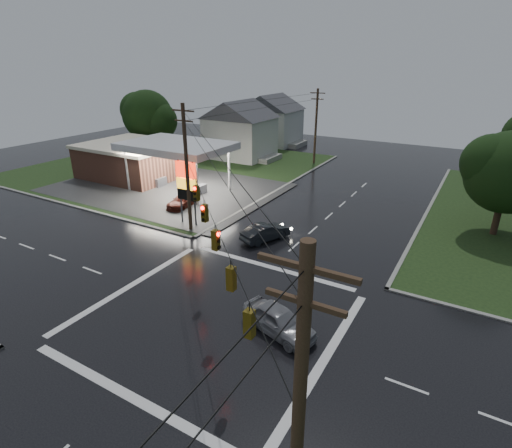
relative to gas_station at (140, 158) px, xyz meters
The scene contains 15 objects.
ground 32.46m from the gas_station, 37.50° to the right, with size 120.00×120.00×0.00m, color black.
grass_nw 6.79m from the gas_station, 92.95° to the left, with size 36.00×36.00×0.08m, color black.
gas_station is the anchor object (origin of this frame).
pylon_sign 17.81m from the gas_station, 31.22° to the right, with size 2.00×0.35×6.00m.
utility_pole_nw 19.38m from the gas_station, 32.23° to the right, with size 2.20×0.32×11.00m.
utility_pole_se 45.83m from the gas_station, 39.70° to the right, with size 2.20×0.32×11.00m.
utility_pole_n 24.60m from the gas_station, 48.53° to the left, with size 2.20×0.32×10.50m.
traffic_signals 32.63m from the gas_station, 37.50° to the right, with size 26.87×26.87×1.47m.
house_near 17.07m from the gas_station, 73.83° to the left, with size 11.05×8.48×8.60m.
house_far 28.61m from the gas_station, 82.50° to the left, with size 11.05×8.48×8.60m.
tree_nw_behind 13.63m from the gas_station, 128.42° to the left, with size 8.93×7.60×10.00m.
tree_ne_near 40.00m from the gas_station, ahead, with size 7.99×6.80×8.98m.
car_north 24.65m from the gas_station, 20.75° to the right, with size 1.52×4.37×1.44m, color black.
car_crossing 35.33m from the gas_station, 32.88° to the right, with size 1.85×4.61×1.57m, color gray.
car_pump 13.04m from the gas_station, 26.23° to the right, with size 1.80×4.42×1.28m, color #541D13.
Camera 1 is at (12.13, -16.01, 14.22)m, focal length 28.00 mm.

